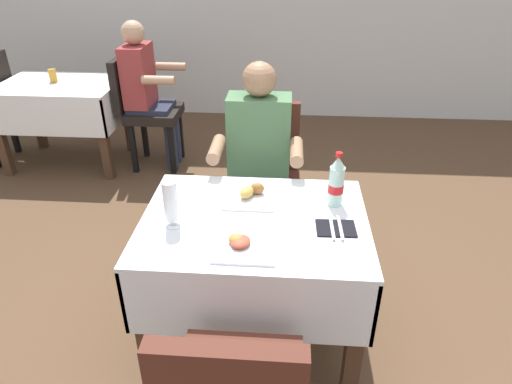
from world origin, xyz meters
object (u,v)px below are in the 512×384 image
napkin_cutlery_set (336,228)px  background_patron (147,88)px  cola_bottle_primary (336,182)px  background_table_tumbler (53,76)px  main_dining_table (254,251)px  plate_near_camera (243,244)px  chair_far_diner_seat (264,175)px  seated_diner_far (258,159)px  background_chair_right (143,106)px  plate_far_diner (250,195)px  background_dining_table (63,104)px  beer_glass_left (171,203)px

napkin_cutlery_set → background_patron: (-1.43, 2.07, -0.03)m
cola_bottle_primary → background_table_tumbler: bearing=140.1°
main_dining_table → plate_near_camera: plate_near_camera is taller
chair_far_diner_seat → plate_near_camera: (-0.03, -1.00, 0.20)m
main_dining_table → plate_near_camera: 0.29m
chair_far_diner_seat → plate_near_camera: bearing=-91.7°
seated_diner_far → background_patron: (-1.04, 1.33, 0.00)m
cola_bottle_primary → napkin_cutlery_set: (-0.01, -0.21, -0.11)m
background_chair_right → napkin_cutlery_set: bearing=-54.4°
main_dining_table → cola_bottle_primary: bearing=22.6°
plate_far_diner → napkin_cutlery_set: (0.39, -0.24, -0.01)m
cola_bottle_primary → background_table_tumbler: size_ratio=2.42×
background_dining_table → background_patron: bearing=0.0°
main_dining_table → seated_diner_far: bearing=92.4°
beer_glass_left → napkin_cutlery_set: 0.72m
chair_far_diner_seat → background_table_tumbler: (-1.89, 1.26, 0.24)m
main_dining_table → chair_far_diner_seat: bearing=90.0°
main_dining_table → plate_far_diner: 0.27m
background_dining_table → napkin_cutlery_set: bearing=-43.2°
plate_near_camera → beer_glass_left: beer_glass_left is taller
main_dining_table → chair_far_diner_seat: chair_far_diner_seat is taller
background_chair_right → plate_far_diner: bearing=-59.3°
plate_far_diner → beer_glass_left: beer_glass_left is taller
plate_far_diner → background_patron: (-1.04, 1.83, -0.05)m
chair_far_diner_seat → plate_far_diner: 0.64m
chair_far_diner_seat → background_patron: 1.63m
main_dining_table → cola_bottle_primary: (0.37, 0.15, 0.30)m
background_patron → background_table_tumbler: (-0.82, 0.03, 0.08)m
napkin_cutlery_set → beer_glass_left: bearing=-177.8°
seated_diner_far → background_patron: size_ratio=1.00×
cola_bottle_primary → background_dining_table: size_ratio=0.26×
chair_far_diner_seat → napkin_cutlery_set: bearing=-67.0°
chair_far_diner_seat → seated_diner_far: 0.19m
beer_glass_left → background_chair_right: 2.25m
plate_near_camera → background_table_tumbler: background_table_tumbler is taller
plate_far_diner → background_patron: background_patron is taller
napkin_cutlery_set → background_table_tumbler: background_table_tumbler is taller
plate_near_camera → cola_bottle_primary: size_ratio=0.95×
beer_glass_left → background_table_tumbler: size_ratio=1.99×
seated_diner_far → beer_glass_left: seated_diner_far is taller
chair_far_diner_seat → plate_near_camera: size_ratio=3.84×
background_table_tumbler → background_dining_table: bearing=-33.1°
napkin_cutlery_set → background_table_tumbler: 3.08m
plate_far_diner → background_dining_table: size_ratio=0.24×
background_patron → cola_bottle_primary: bearing=-52.2°
chair_far_diner_seat → background_table_tumbler: 2.29m
plate_far_diner → background_patron: bearing=119.6°
main_dining_table → chair_far_diner_seat: size_ratio=1.05×
plate_far_diner → background_table_tumbler: 2.64m
beer_glass_left → background_dining_table: (-1.49, 2.09, -0.30)m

